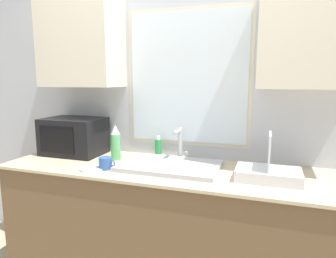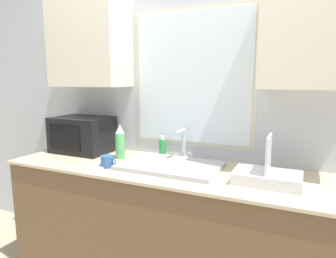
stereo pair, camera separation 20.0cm
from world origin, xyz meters
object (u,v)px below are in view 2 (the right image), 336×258
at_px(faucet, 183,141).
at_px(dish_rack, 267,176).
at_px(microwave, 82,134).
at_px(spray_bottle, 120,142).
at_px(mug_near_sink, 107,161).
at_px(soap_bottle, 163,148).

xyz_separation_m(faucet, dish_rack, (0.65, -0.27, -0.10)).
distance_m(microwave, dish_rack, 1.53).
relative_size(microwave, spray_bottle, 1.76).
xyz_separation_m(dish_rack, mug_near_sink, (-1.06, -0.12, -0.00)).
height_order(dish_rack, mug_near_sink, dish_rack).
relative_size(dish_rack, mug_near_sink, 3.21).
bearing_deg(dish_rack, microwave, 173.58).
xyz_separation_m(microwave, soap_bottle, (0.69, 0.12, -0.07)).
relative_size(faucet, spray_bottle, 0.90).
xyz_separation_m(dish_rack, soap_bottle, (-0.83, 0.29, 0.03)).
relative_size(faucet, mug_near_sink, 2.03).
bearing_deg(microwave, mug_near_sink, -32.37).
height_order(dish_rack, spray_bottle, dish_rack).
relative_size(soap_bottle, mug_near_sink, 1.44).
xyz_separation_m(soap_bottle, mug_near_sink, (-0.23, -0.41, -0.03)).
distance_m(microwave, mug_near_sink, 0.56).
bearing_deg(dish_rack, mug_near_sink, -173.44).
bearing_deg(microwave, spray_bottle, -7.05).
bearing_deg(soap_bottle, faucet, -4.99).
bearing_deg(microwave, faucet, 6.80).
distance_m(dish_rack, soap_bottle, 0.88).
relative_size(spray_bottle, soap_bottle, 1.56).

